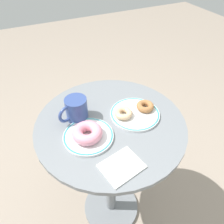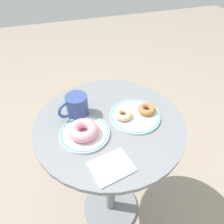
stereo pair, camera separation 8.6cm
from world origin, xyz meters
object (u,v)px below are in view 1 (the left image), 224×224
Objects in this scene: donut_pink_frosted at (87,133)px; paper_napkin at (122,166)px; donut_glazed at (123,113)px; donut_cinnamon at (146,107)px; coffee_mug at (76,109)px; plate_right at (135,114)px; plate_left at (88,136)px; cafe_table at (111,160)px.

donut_pink_frosted reaches higher than paper_napkin.
donut_cinnamon is at bearing -3.21° from donut_glazed.
paper_napkin is at bearing -70.56° from donut_pink_frosted.
plate_right is at bearing -20.73° from coffee_mug.
plate_left is 0.92× the size of plate_right.
donut_glazed is at bearing 15.10° from donut_pink_frosted.
paper_napkin is (-0.06, -0.21, 0.26)m from cafe_table.
donut_glazed is 0.56× the size of paper_napkin.
donut_cinnamon is at bearing 1.47° from plate_right.
coffee_mug reaches higher than cafe_table.
donut_pink_frosted is at bearing -89.30° from coffee_mug.
plate_left is at bearing 107.43° from paper_napkin.
plate_right is 1.55× the size of paper_napkin.
plate_left is at bearing -172.84° from donut_cinnamon.
donut_cinnamon is 0.56× the size of paper_napkin.
donut_pink_frosted is at bearing -158.37° from cafe_table.
cafe_table is 3.78× the size of plate_right.
coffee_mug reaches higher than donut_glazed.
cafe_table is 0.29m from donut_glazed.
plate_right reaches higher than paper_napkin.
coffee_mug reaches higher than plate_left.
cafe_table is at bearing 19.48° from plate_left.
coffee_mug reaches higher than plate_right.
cafe_table is 5.84× the size of paper_napkin.
donut_cinnamon and donut_glazed have the same top height.
coffee_mug reaches higher than paper_napkin.
coffee_mug is at bearing 90.70° from donut_pink_frosted.
donut_cinnamon reaches higher than plate_right.
cafe_table is 0.34m from paper_napkin.
cafe_table is 6.92× the size of donut_pink_frosted.
plate_left is 0.12m from coffee_mug.
donut_cinnamon reaches higher than paper_napkin.
donut_pink_frosted reaches higher than plate_left.
plate_right is at bearing 8.50° from plate_left.
plate_left is 0.22m from plate_right.
plate_left reaches higher than cafe_table.
plate_right is at bearing 50.58° from paper_napkin.
coffee_mug is at bearing 159.27° from plate_right.
donut_pink_frosted reaches higher than plate_right.
paper_napkin is at bearing -72.57° from plate_left.
plate_left is at bearing 55.82° from donut_pink_frosted.
paper_napkin reaches higher than cafe_table.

